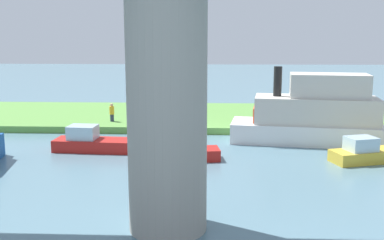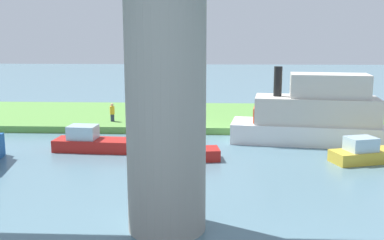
{
  "view_description": "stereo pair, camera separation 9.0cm",
  "coord_description": "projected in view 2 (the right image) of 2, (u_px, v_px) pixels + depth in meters",
  "views": [
    {
      "loc": [
        -2.36,
        31.4,
        6.94
      ],
      "look_at": [
        -1.23,
        5.0,
        2.0
      ],
      "focal_mm": 42.38,
      "sensor_mm": 36.0,
      "label": 1
    },
    {
      "loc": [
        -2.45,
        31.4,
        6.94
      ],
      "look_at": [
        -1.23,
        5.0,
        2.0
      ],
      "focal_mm": 42.38,
      "sensor_mm": 36.0,
      "label": 2
    }
  ],
  "objects": [
    {
      "name": "person_on_bank",
      "position": [
        112.0,
        112.0,
        34.39
      ],
      "size": [
        0.5,
        0.5,
        1.39
      ],
      "color": "#2D334C",
      "rests_on": "grassy_bank"
    },
    {
      "name": "skiff_small",
      "position": [
        367.0,
        153.0,
        25.18
      ],
      "size": [
        4.56,
        2.74,
        1.43
      ],
      "color": "gold",
      "rests_on": "ground"
    },
    {
      "name": "riverboat_paddlewheel",
      "position": [
        180.0,
        151.0,
        25.57
      ],
      "size": [
        4.31,
        2.04,
        1.38
      ],
      "color": "red",
      "rests_on": "ground"
    },
    {
      "name": "houseboat_blue",
      "position": [
        91.0,
        142.0,
        27.65
      ],
      "size": [
        4.77,
        1.97,
        1.55
      ],
      "color": "red",
      "rests_on": "ground"
    },
    {
      "name": "mooring_post",
      "position": [
        312.0,
        120.0,
        32.98
      ],
      "size": [
        0.2,
        0.2,
        0.74
      ],
      "primitive_type": "cylinder",
      "color": "brown",
      "rests_on": "grassy_bank"
    },
    {
      "name": "bridge_pylon",
      "position": [
        166.0,
        100.0,
        15.72
      ],
      "size": [
        2.8,
        2.8,
        9.49
      ],
      "primitive_type": "cylinder",
      "color": "#9E998E",
      "rests_on": "ground"
    },
    {
      "name": "grassy_bank",
      "position": [
        183.0,
        116.0,
        38.06
      ],
      "size": [
        80.0,
        12.0,
        0.5
      ],
      "primitive_type": "cube",
      "color": "#5B9342",
      "rests_on": "ground"
    },
    {
      "name": "ground_plane",
      "position": [
        178.0,
        135.0,
        32.22
      ],
      "size": [
        160.0,
        160.0,
        0.0
      ],
      "primitive_type": "plane",
      "color": "slate"
    },
    {
      "name": "pontoon_yellow",
      "position": [
        312.0,
        115.0,
        29.52
      ],
      "size": [
        10.07,
        4.57,
        4.97
      ],
      "color": "white",
      "rests_on": "ground"
    }
  ]
}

